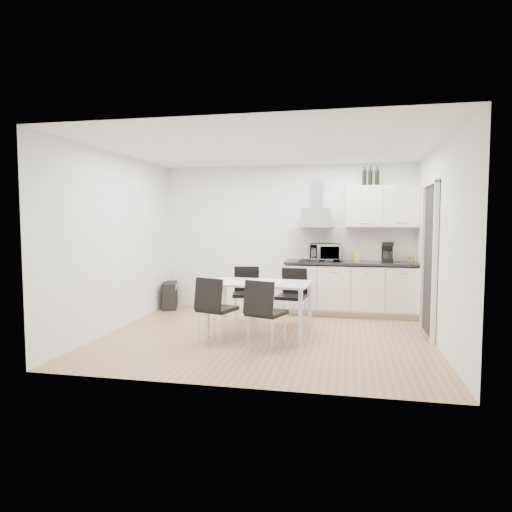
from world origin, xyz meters
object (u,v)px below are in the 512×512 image
at_px(chair_far_right, 291,298).
at_px(chair_near_left, 217,310).
at_px(chair_far_left, 246,295).
at_px(floor_speaker, 257,300).
at_px(kitchenette, 353,267).
at_px(guitar_amp, 170,295).
at_px(chair_near_right, 267,314).
at_px(dining_table, 260,288).

distance_m(chair_far_right, chair_near_left, 1.42).
xyz_separation_m(chair_far_left, floor_speaker, (-0.05, 1.13, -0.27)).
height_order(kitchenette, guitar_amp, kitchenette).
bearing_deg(guitar_amp, chair_near_right, -63.34).
height_order(chair_near_right, floor_speaker, chair_near_right).
distance_m(kitchenette, floor_speaker, 1.84).
height_order(dining_table, chair_near_right, chair_near_right).
bearing_deg(kitchenette, guitar_amp, -178.53).
distance_m(chair_far_left, chair_near_left, 1.24).
bearing_deg(chair_far_right, floor_speaker, -49.53).
xyz_separation_m(chair_near_left, chair_near_right, (0.68, -0.13, 0.00)).
relative_size(kitchenette, chair_far_right, 2.86).
bearing_deg(chair_near_right, chair_near_left, -171.39).
relative_size(chair_near_right, floor_speaker, 2.66).
distance_m(dining_table, chair_far_right, 0.74).
xyz_separation_m(chair_far_right, guitar_amp, (-2.37, 0.97, -0.20)).
distance_m(kitchenette, chair_near_right, 2.59).
bearing_deg(floor_speaker, chair_near_left, -81.84).
relative_size(chair_near_left, floor_speaker, 2.66).
relative_size(dining_table, guitar_amp, 2.36).
distance_m(kitchenette, chair_near_left, 2.84).
height_order(chair_near_left, guitar_amp, chair_near_left).
relative_size(kitchenette, dining_table, 1.71).
xyz_separation_m(kitchenette, dining_table, (-1.31, -1.65, -0.16)).
bearing_deg(floor_speaker, kitchenette, 4.10).
distance_m(dining_table, chair_far_left, 0.80).
relative_size(chair_far_right, chair_near_right, 1.00).
height_order(chair_near_right, guitar_amp, chair_near_right).
xyz_separation_m(dining_table, chair_far_left, (-0.35, 0.69, -0.23)).
xyz_separation_m(kitchenette, guitar_amp, (-3.30, -0.08, -0.59)).
bearing_deg(dining_table, kitchenette, 56.44).
bearing_deg(chair_near_left, kitchenette, 69.40).
xyz_separation_m(chair_far_right, chair_near_left, (-0.84, -1.14, 0.00)).
relative_size(chair_near_right, guitar_amp, 1.41).
distance_m(chair_far_left, chair_far_right, 0.73).
relative_size(chair_far_right, floor_speaker, 2.66).
relative_size(chair_far_right, chair_near_left, 1.00).
relative_size(dining_table, chair_far_right, 1.68).
bearing_deg(chair_far_right, chair_far_left, 0.64).
height_order(dining_table, chair_far_right, chair_far_right).
xyz_separation_m(chair_far_right, chair_near_right, (-0.16, -1.27, 0.00)).
relative_size(kitchenette, chair_far_left, 2.86).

